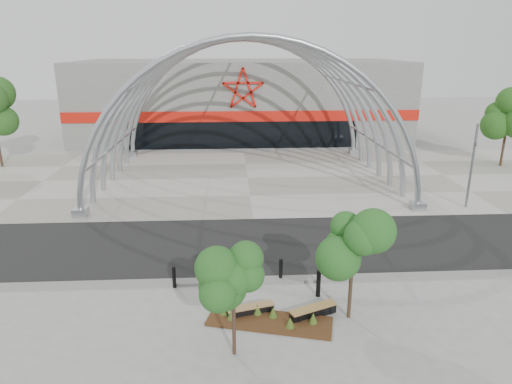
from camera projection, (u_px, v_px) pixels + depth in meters
The scene contains 18 objects.
ground at pixel (261, 278), 19.45m from camera, with size 140.00×140.00×0.00m, color gray.
road at pixel (257, 244), 22.78m from camera, with size 140.00×7.00×0.02m, color black.
forecourt at pixel (248, 178), 34.18m from camera, with size 60.00×17.00×0.04m, color gray.
kerb at pixel (262, 280), 19.20m from camera, with size 60.00×0.50×0.12m, color slate.
arena_building at pixel (241, 98), 50.04m from camera, with size 34.00×15.24×8.00m.
vault_canopy at pixel (248, 178), 34.18m from camera, with size 20.80×15.80×20.36m.
planting_bed at pixel (268, 319), 16.35m from camera, with size 4.65×2.45×0.47m.
signal_pole at pixel (472, 165), 27.17m from camera, with size 0.26×0.73×5.18m.
street_tree_0 at pixel (233, 279), 13.87m from camera, with size 1.65×1.65×3.76m.
street_tree_1 at pixel (354, 244), 15.80m from camera, with size 1.71×1.71×4.04m.
bench_0 at pixel (250, 310), 16.78m from camera, with size 1.82×0.84×0.37m.
bench_1 at pixel (313, 312), 16.66m from camera, with size 1.88×1.12×0.39m.
bollard_0 at pixel (174, 277), 18.60m from camera, with size 0.15×0.15×0.93m, color black.
bollard_1 at pixel (214, 286), 17.76m from camera, with size 0.17×0.17×1.09m, color black.
bollard_2 at pixel (223, 266), 19.57m from camera, with size 0.14×0.14×0.90m, color black.
bollard_3 at pixel (281, 270), 19.17m from camera, with size 0.15×0.15×0.96m, color black.
bollard_4 at pixel (318, 284), 17.92m from camera, with size 0.18×0.18×1.11m, color black.
bg_tree_1 at pixel (509, 115), 36.37m from camera, with size 2.70×2.70×5.91m.
Camera 1 is at (-1.18, -17.36, 9.46)m, focal length 32.00 mm.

